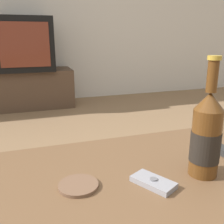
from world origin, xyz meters
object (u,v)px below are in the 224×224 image
Objects in this scene: tv_stand at (28,89)px; beer_bottle at (206,136)px; television at (24,44)px; cell_phone at (153,182)px.

beer_bottle is (0.39, -2.71, 0.37)m from tv_stand.
television is at bearing -90.00° from tv_stand.
tv_stand is 2.74m from cell_phone.
tv_stand is at bearing 90.00° from television.
television reaches higher than tv_stand.
television reaches higher than cell_phone.
beer_bottle is 2.58× the size of cell_phone.
television is (-0.00, -0.00, 0.51)m from tv_stand.
cell_phone is at bearing -177.70° from beer_bottle.
cell_phone is at bearing -84.87° from television.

